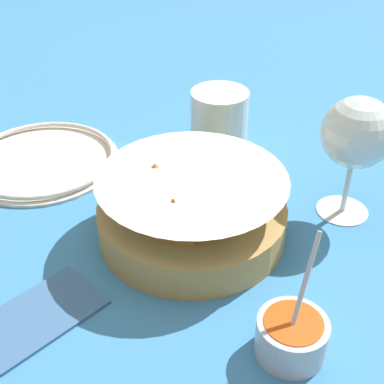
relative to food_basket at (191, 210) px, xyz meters
name	(u,v)px	position (x,y,z in m)	size (l,w,h in m)	color
ground_plane	(152,242)	(-0.04, 0.03, -0.04)	(4.00, 4.00, 0.00)	teal
food_basket	(191,210)	(0.00, 0.00, 0.00)	(0.24, 0.24, 0.09)	#B2894C
sauce_cup	(292,335)	(-0.11, -0.18, -0.01)	(0.08, 0.07, 0.13)	#B7B7BC
wine_glass	(357,136)	(0.15, -0.15, 0.08)	(0.09, 0.09, 0.17)	silver
beer_mug	(220,124)	(0.21, 0.07, 0.01)	(0.13, 0.09, 0.10)	silver
side_plate	(42,159)	(0.03, 0.29, -0.03)	(0.24, 0.24, 0.01)	silver
napkin	(38,314)	(-0.21, 0.07, -0.03)	(0.15, 0.11, 0.01)	#38608E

